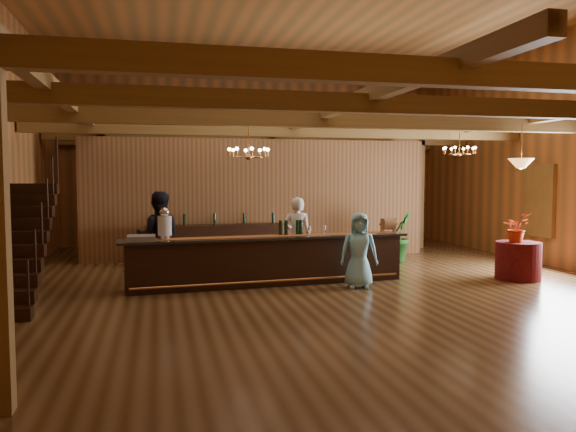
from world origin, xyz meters
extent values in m
plane|color=brown|center=(0.00, 0.00, 0.00)|extent=(14.00, 14.00, 0.00)
plane|color=#AF6F35|center=(0.00, 0.00, 5.50)|extent=(14.00, 14.00, 0.00)
cube|color=#AD622E|center=(0.00, 7.00, 2.75)|extent=(12.00, 0.10, 5.50)
cube|color=#AD622E|center=(0.00, -7.00, 2.75)|extent=(12.00, 0.10, 5.50)
cube|color=#AD622E|center=(6.00, 0.00, 2.75)|extent=(0.10, 14.00, 5.50)
cube|color=brown|center=(0.00, -5.50, 3.20)|extent=(11.90, 0.20, 0.28)
cube|color=brown|center=(0.00, -3.00, 3.20)|extent=(11.90, 0.20, 0.28)
cube|color=brown|center=(0.00, -0.50, 3.20)|extent=(11.90, 0.20, 0.28)
cube|color=brown|center=(0.00, 2.00, 3.20)|extent=(11.90, 0.20, 0.28)
cube|color=brown|center=(0.00, 4.50, 3.20)|extent=(11.90, 0.20, 0.28)
cube|color=brown|center=(0.00, 6.80, 3.20)|extent=(11.90, 0.20, 0.28)
cube|color=brown|center=(-4.50, 0.00, 3.34)|extent=(0.18, 13.90, 0.22)
cube|color=brown|center=(0.00, 0.00, 3.34)|extent=(0.18, 13.90, 0.22)
cube|color=brown|center=(4.50, 0.00, 3.34)|extent=(0.18, 13.90, 0.22)
cube|color=brown|center=(-4.50, 4.50, 1.60)|extent=(0.20, 0.20, 3.20)
cube|color=brown|center=(4.50, 4.50, 1.60)|extent=(0.20, 0.20, 3.20)
cube|color=brown|center=(-0.50, 3.50, 1.55)|extent=(9.00, 0.18, 3.10)
cube|color=white|center=(5.95, 1.00, 1.55)|extent=(0.12, 1.05, 1.75)
cube|color=black|center=(-5.45, -1.72, 0.30)|extent=(1.00, 0.28, 0.20)
cube|color=black|center=(-5.45, -1.44, 0.50)|extent=(1.00, 0.28, 0.20)
cube|color=black|center=(-5.45, -1.16, 0.70)|extent=(1.00, 0.28, 0.20)
cube|color=black|center=(-5.45, -0.88, 0.90)|extent=(1.00, 0.28, 0.20)
cube|color=black|center=(-5.45, -0.60, 1.10)|extent=(1.00, 0.28, 0.20)
cube|color=black|center=(-5.45, -0.32, 1.30)|extent=(1.00, 0.28, 0.20)
cube|color=black|center=(-5.45, -0.04, 1.50)|extent=(1.00, 0.28, 0.20)
cube|color=black|center=(-5.45, 0.24, 1.70)|extent=(1.00, 0.28, 0.20)
cube|color=black|center=(-5.45, 0.52, 1.90)|extent=(1.00, 0.28, 0.20)
cube|color=black|center=(1.00, 5.50, 0.55)|extent=(1.20, 0.60, 1.10)
cube|color=#A36B40|center=(-2.00, 5.50, 0.50)|extent=(1.00, 0.60, 1.00)
cube|color=black|center=(-1.00, -0.12, 0.46)|extent=(5.49, 1.01, 0.91)
cube|color=black|center=(-1.00, -0.12, 0.93)|extent=(5.78, 1.15, 0.05)
cube|color=maroon|center=(-1.00, -0.12, 0.96)|extent=(5.39, 0.77, 0.01)
cylinder|color=#C57F40|center=(-1.00, -0.48, 0.14)|extent=(5.27, 0.45, 0.05)
cylinder|color=silver|center=(-2.99, -0.22, 1.00)|extent=(0.18, 0.18, 0.08)
cylinder|color=silver|center=(-2.99, -0.22, 1.22)|extent=(0.26, 0.26, 0.36)
sphere|color=silver|center=(-2.99, -0.22, 1.47)|extent=(0.18, 0.18, 0.18)
cube|color=gray|center=(-3.41, -0.35, 1.01)|extent=(0.50, 0.50, 0.10)
cube|color=#A36B40|center=(1.45, 0.04, 1.11)|extent=(0.06, 0.06, 0.30)
cube|color=#A36B40|center=(1.73, 0.04, 1.11)|extent=(0.06, 0.06, 0.30)
cylinder|color=#A36B40|center=(1.59, 0.04, 1.14)|extent=(0.24, 0.24, 0.24)
cylinder|color=black|center=(-0.72, 0.01, 1.11)|extent=(0.07, 0.07, 0.30)
cylinder|color=black|center=(-0.61, 0.02, 1.11)|extent=(0.07, 0.07, 0.30)
cylinder|color=black|center=(-0.37, 0.04, 1.11)|extent=(0.07, 0.07, 0.30)
cylinder|color=black|center=(-0.30, 0.05, 1.11)|extent=(0.07, 0.07, 0.30)
cube|color=black|center=(-1.74, 2.98, 0.47)|extent=(3.37, 0.71, 0.94)
cylinder|color=#621009|center=(4.14, -0.76, 0.39)|extent=(0.90, 0.90, 0.78)
cylinder|color=#C57F40|center=(-1.36, 0.02, 2.85)|extent=(0.02, 0.02, 0.69)
sphere|color=#C57F40|center=(-1.36, 0.02, 2.51)|extent=(0.12, 0.12, 0.12)
torus|color=#C57F40|center=(-1.36, 0.02, 2.61)|extent=(0.80, 0.80, 0.04)
cylinder|color=#C57F40|center=(4.14, 1.66, 2.94)|extent=(0.02, 0.02, 0.52)
sphere|color=#C57F40|center=(4.14, 1.66, 2.68)|extent=(0.12, 0.12, 0.12)
torus|color=#C57F40|center=(4.14, 1.66, 2.78)|extent=(0.80, 0.80, 0.04)
cylinder|color=#C57F40|center=(4.14, -0.76, 2.80)|extent=(0.02, 0.02, 0.80)
cone|color=#DC9042|center=(4.14, -0.76, 2.40)|extent=(0.52, 0.52, 0.20)
imported|color=white|center=(-0.22, 0.64, 0.85)|extent=(0.73, 0.62, 1.70)
imported|color=black|center=(-3.10, 0.69, 0.92)|extent=(0.93, 0.75, 1.83)
imported|color=#83D0EB|center=(0.63, -0.83, 0.73)|extent=(0.80, 0.62, 1.45)
imported|color=#194F17|center=(2.83, 2.20, 0.64)|extent=(0.87, 0.79, 1.28)
imported|color=red|center=(4.06, -0.77, 1.08)|extent=(0.65, 0.60, 0.60)
imported|color=#C57F40|center=(4.09, -0.72, 0.95)|extent=(0.21, 0.21, 0.33)
camera|label=1|loc=(-3.11, -10.88, 2.12)|focal=35.00mm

